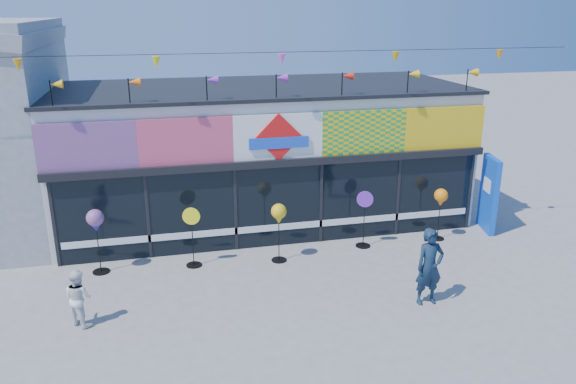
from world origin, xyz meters
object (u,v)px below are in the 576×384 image
object	(u,v)px
adult_man	(429,267)
blue_sign	(489,194)
spinner_4	(441,199)
spinner_1	(192,236)
spinner_2	(279,216)
spinner_0	(96,223)
child	(79,298)
spinner_3	(364,218)

from	to	relation	value
adult_man	blue_sign	bearing A→B (deg)	42.09
spinner_4	adult_man	world-z (taller)	adult_man
spinner_1	spinner_2	bearing A→B (deg)	-5.41
spinner_0	adult_man	xyz separation A→B (m)	(7.28, -3.28, -0.45)
blue_sign	child	size ratio (longest dim) A/B	1.80
spinner_4	adult_man	size ratio (longest dim) A/B	0.85
adult_man	spinner_2	bearing A→B (deg)	131.27
spinner_1	child	distance (m)	3.40
spinner_1	adult_man	distance (m)	5.88
spinner_2	spinner_4	bearing A→B (deg)	4.43
blue_sign	child	distance (m)	11.56
blue_sign	spinner_4	world-z (taller)	blue_sign
adult_man	spinner_3	bearing A→B (deg)	92.84
spinner_4	spinner_0	bearing A→B (deg)	-179.97
blue_sign	adult_man	xyz separation A→B (m)	(-3.72, -3.63, -0.23)
spinner_0	blue_sign	bearing A→B (deg)	1.81
spinner_2	spinner_3	bearing A→B (deg)	8.50
spinner_0	spinner_1	world-z (taller)	spinner_0
spinner_1	spinner_4	distance (m)	6.96
blue_sign	spinner_4	size ratio (longest dim) A/B	1.47
spinner_3	child	world-z (taller)	spinner_3
spinner_1	spinner_4	bearing A→B (deg)	1.31
spinner_4	blue_sign	bearing A→B (deg)	11.09
spinner_3	spinner_4	world-z (taller)	spinner_3
spinner_1	child	xyz separation A→B (m)	(-2.51, -2.28, -0.22)
spinner_2	adult_man	xyz separation A→B (m)	(2.77, -2.92, -0.38)
spinner_0	spinner_4	world-z (taller)	spinner_0
adult_man	child	bearing A→B (deg)	171.30
spinner_0	spinner_4	size ratio (longest dim) A/B	1.10
spinner_0	spinner_3	distance (m)	7.01
spinner_4	child	size ratio (longest dim) A/B	1.23
adult_man	spinner_0	bearing A→B (deg)	153.49
spinner_1	spinner_3	world-z (taller)	spinner_3
spinner_1	child	world-z (taller)	spinner_1
adult_man	spinner_1	bearing A→B (deg)	145.59
spinner_4	adult_man	xyz separation A→B (m)	(-1.97, -3.29, -0.33)
spinner_0	adult_man	world-z (taller)	adult_man
child	spinner_1	bearing A→B (deg)	-93.93
spinner_4	spinner_2	bearing A→B (deg)	-175.57
spinner_4	child	bearing A→B (deg)	-165.54
blue_sign	spinner_2	bearing A→B (deg)	-161.11
spinner_1	spinner_3	xyz separation A→B (m)	(4.68, 0.16, 0.02)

